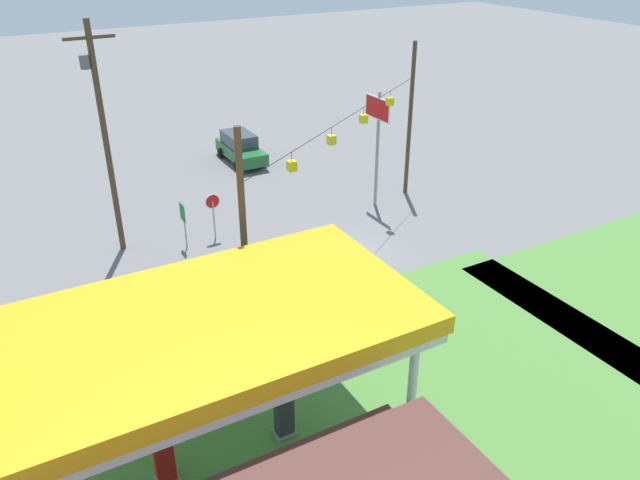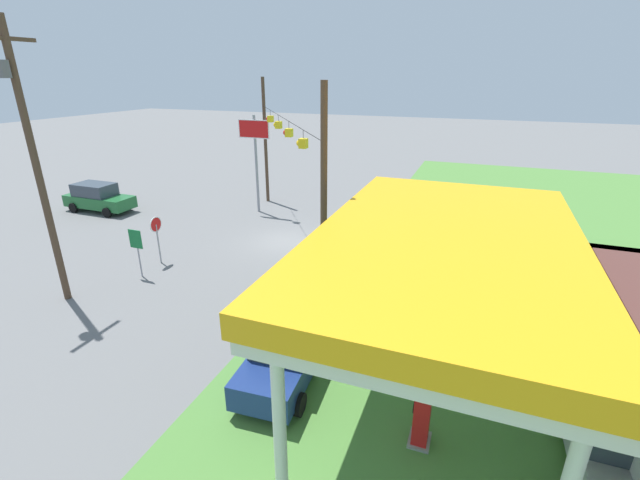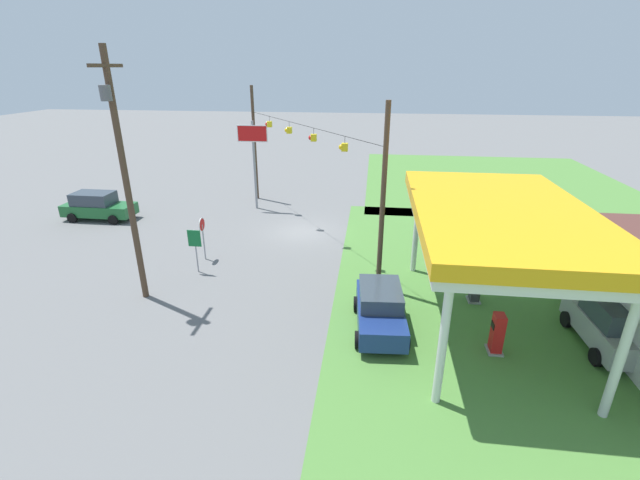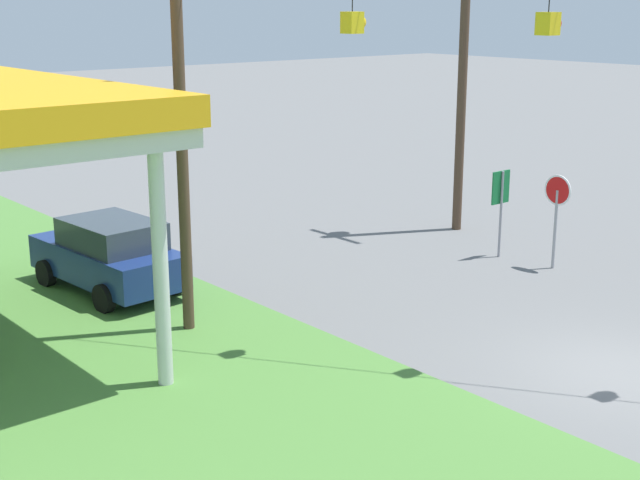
{
  "view_description": "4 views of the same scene",
  "coord_description": "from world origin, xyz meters",
  "px_view_note": "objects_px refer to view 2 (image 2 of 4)",
  "views": [
    {
      "loc": [
        14.45,
        23.13,
        14.78
      ],
      "look_at": [
        3.11,
        2.93,
        2.88
      ],
      "focal_mm": 35.0,
      "sensor_mm": 36.0,
      "label": 1
    },
    {
      "loc": [
        20.95,
        10.06,
        9.12
      ],
      "look_at": [
        4.86,
        3.92,
        2.42
      ],
      "focal_mm": 24.0,
      "sensor_mm": 36.0,
      "label": 2
    },
    {
      "loc": [
        26.37,
        4.45,
        10.24
      ],
      "look_at": [
        5.2,
        1.83,
        1.58
      ],
      "focal_mm": 24.0,
      "sensor_mm": 36.0,
      "label": 3
    },
    {
      "loc": [
        -8.25,
        14.47,
        6.77
      ],
      "look_at": [
        5.5,
        2.84,
        1.99
      ],
      "focal_mm": 50.0,
      "sensor_mm": 36.0,
      "label": 4
    }
  ],
  "objects_px": {
    "gas_station_canopy": "(446,249)",
    "route_sign": "(136,244)",
    "stop_sign_roadside": "(157,230)",
    "utility_pole_main": "(33,157)",
    "car_at_pumps_front": "(286,352)",
    "car_at_pumps_rear": "(614,434)",
    "stop_sign_overhead": "(255,144)",
    "car_on_crossroad": "(98,197)",
    "fuel_pump_far": "(422,419)",
    "fuel_pump_near": "(439,338)"
  },
  "relations": [
    {
      "from": "fuel_pump_near",
      "to": "route_sign",
      "type": "bearing_deg",
      "value": -95.73
    },
    {
      "from": "car_on_crossroad",
      "to": "stop_sign_roadside",
      "type": "bearing_deg",
      "value": -29.32
    },
    {
      "from": "car_at_pumps_rear",
      "to": "utility_pole_main",
      "type": "height_order",
      "value": "utility_pole_main"
    },
    {
      "from": "utility_pole_main",
      "to": "route_sign",
      "type": "bearing_deg",
      "value": 152.44
    },
    {
      "from": "fuel_pump_far",
      "to": "car_at_pumps_front",
      "type": "distance_m",
      "value": 4.56
    },
    {
      "from": "stop_sign_roadside",
      "to": "route_sign",
      "type": "height_order",
      "value": "stop_sign_roadside"
    },
    {
      "from": "car_at_pumps_front",
      "to": "car_at_pumps_rear",
      "type": "relative_size",
      "value": 1.09
    },
    {
      "from": "gas_station_canopy",
      "to": "car_at_pumps_front",
      "type": "height_order",
      "value": "gas_station_canopy"
    },
    {
      "from": "car_at_pumps_rear",
      "to": "car_on_crossroad",
      "type": "relative_size",
      "value": 0.83
    },
    {
      "from": "car_at_pumps_front",
      "to": "route_sign",
      "type": "bearing_deg",
      "value": -116.93
    },
    {
      "from": "gas_station_canopy",
      "to": "car_on_crossroad",
      "type": "height_order",
      "value": "gas_station_canopy"
    },
    {
      "from": "gas_station_canopy",
      "to": "utility_pole_main",
      "type": "height_order",
      "value": "utility_pole_main"
    },
    {
      "from": "stop_sign_roadside",
      "to": "route_sign",
      "type": "bearing_deg",
      "value": -172.26
    },
    {
      "from": "gas_station_canopy",
      "to": "car_on_crossroad",
      "type": "relative_size",
      "value": 2.24
    },
    {
      "from": "stop_sign_roadside",
      "to": "utility_pole_main",
      "type": "distance_m",
      "value": 6.39
    },
    {
      "from": "car_on_crossroad",
      "to": "route_sign",
      "type": "bearing_deg",
      "value": -35.29
    },
    {
      "from": "fuel_pump_near",
      "to": "utility_pole_main",
      "type": "xyz_separation_m",
      "value": [
        1.45,
        -15.53,
        5.37
      ]
    },
    {
      "from": "gas_station_canopy",
      "to": "car_at_pumps_rear",
      "type": "xyz_separation_m",
      "value": [
        1.05,
        4.41,
        -3.75
      ]
    },
    {
      "from": "stop_sign_overhead",
      "to": "stop_sign_roadside",
      "type": "bearing_deg",
      "value": -2.69
    },
    {
      "from": "route_sign",
      "to": "gas_station_canopy",
      "type": "bearing_deg",
      "value": 76.59
    },
    {
      "from": "fuel_pump_near",
      "to": "car_at_pumps_front",
      "type": "relative_size",
      "value": 0.37
    },
    {
      "from": "car_on_crossroad",
      "to": "stop_sign_roadside",
      "type": "xyz_separation_m",
      "value": [
        5.75,
        10.17,
        0.82
      ]
    },
    {
      "from": "fuel_pump_near",
      "to": "fuel_pump_far",
      "type": "xyz_separation_m",
      "value": [
        3.88,
        0.0,
        0.0
      ]
    },
    {
      "from": "fuel_pump_far",
      "to": "route_sign",
      "type": "distance_m",
      "value": 15.03
    },
    {
      "from": "stop_sign_overhead",
      "to": "car_at_pumps_rear",
      "type": "bearing_deg",
      "value": 49.29
    },
    {
      "from": "gas_station_canopy",
      "to": "route_sign",
      "type": "height_order",
      "value": "gas_station_canopy"
    },
    {
      "from": "fuel_pump_near",
      "to": "gas_station_canopy",
      "type": "bearing_deg",
      "value": 0.05
    },
    {
      "from": "car_at_pumps_rear",
      "to": "stop_sign_overhead",
      "type": "distance_m",
      "value": 24.32
    },
    {
      "from": "car_at_pumps_front",
      "to": "fuel_pump_far",
      "type": "bearing_deg",
      "value": 71.3
    },
    {
      "from": "gas_station_canopy",
      "to": "car_at_pumps_front",
      "type": "xyz_separation_m",
      "value": [
        0.77,
        -4.41,
        -3.87
      ]
    },
    {
      "from": "gas_station_canopy",
      "to": "stop_sign_overhead",
      "type": "height_order",
      "value": "stop_sign_overhead"
    },
    {
      "from": "car_at_pumps_rear",
      "to": "fuel_pump_near",
      "type": "bearing_deg",
      "value": 54.5
    },
    {
      "from": "car_at_pumps_front",
      "to": "car_on_crossroad",
      "type": "bearing_deg",
      "value": -123.69
    },
    {
      "from": "fuel_pump_near",
      "to": "car_at_pumps_rear",
      "type": "xyz_separation_m",
      "value": [
        2.99,
        4.41,
        0.26
      ]
    },
    {
      "from": "car_at_pumps_rear",
      "to": "route_sign",
      "type": "relative_size",
      "value": 1.73
    },
    {
      "from": "fuel_pump_near",
      "to": "stop_sign_overhead",
      "type": "distance_m",
      "value": 19.17
    },
    {
      "from": "gas_station_canopy",
      "to": "car_on_crossroad",
      "type": "xyz_separation_m",
      "value": [
        -10.75,
        -24.44,
        -3.8
      ]
    },
    {
      "from": "car_on_crossroad",
      "to": "car_at_pumps_rear",
      "type": "bearing_deg",
      "value": -22.09
    },
    {
      "from": "car_at_pumps_front",
      "to": "utility_pole_main",
      "type": "xyz_separation_m",
      "value": [
        -1.26,
        -11.13,
        5.23
      ]
    },
    {
      "from": "car_on_crossroad",
      "to": "gas_station_canopy",
      "type": "bearing_deg",
      "value": -23.58
    },
    {
      "from": "stop_sign_overhead",
      "to": "utility_pole_main",
      "type": "height_order",
      "value": "utility_pole_main"
    },
    {
      "from": "car_on_crossroad",
      "to": "stop_sign_roadside",
      "type": "distance_m",
      "value": 11.71
    },
    {
      "from": "fuel_pump_far",
      "to": "route_sign",
      "type": "bearing_deg",
      "value": -110.64
    },
    {
      "from": "gas_station_canopy",
      "to": "car_on_crossroad",
      "type": "distance_m",
      "value": 26.97
    },
    {
      "from": "utility_pole_main",
      "to": "stop_sign_overhead",
      "type": "bearing_deg",
      "value": 173.06
    },
    {
      "from": "car_at_pumps_rear",
      "to": "stop_sign_overhead",
      "type": "height_order",
      "value": "stop_sign_overhead"
    },
    {
      "from": "car_on_crossroad",
      "to": "car_at_pumps_front",
      "type": "bearing_deg",
      "value": -29.74
    },
    {
      "from": "gas_station_canopy",
      "to": "car_at_pumps_front",
      "type": "relative_size",
      "value": 2.49
    },
    {
      "from": "stop_sign_roadside",
      "to": "car_at_pumps_front",
      "type": "bearing_deg",
      "value": -120.33
    },
    {
      "from": "gas_station_canopy",
      "to": "stop_sign_roadside",
      "type": "xyz_separation_m",
      "value": [
        -5.0,
        -14.27,
        -2.99
      ]
    }
  ]
}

